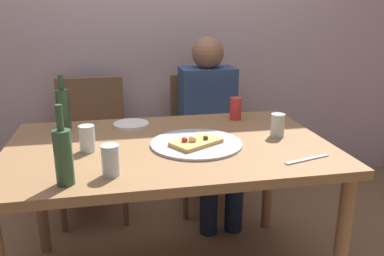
{
  "coord_description": "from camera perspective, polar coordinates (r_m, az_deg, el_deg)",
  "views": [
    {
      "loc": [
        -0.23,
        -1.7,
        1.35
      ],
      "look_at": [
        0.12,
        0.06,
        0.8
      ],
      "focal_mm": 36.96,
      "sensor_mm": 36.0,
      "label": 1
    }
  ],
  "objects": [
    {
      "name": "dining_table",
      "position": [
        1.85,
        -3.29,
        -4.55
      ],
      "size": [
        1.46,
        0.93,
        0.75
      ],
      "color": "olive",
      "rests_on": "ground_plane"
    },
    {
      "name": "guest_in_sweater",
      "position": [
        2.59,
        2.66,
        1.2
      ],
      "size": [
        0.36,
        0.56,
        1.17
      ],
      "rotation": [
        0.0,
        0.0,
        3.14
      ],
      "color": "navy",
      "rests_on": "ground_plane"
    },
    {
      "name": "chair_left",
      "position": [
        2.71,
        -14.21,
        -1.46
      ],
      "size": [
        0.44,
        0.44,
        0.9
      ],
      "rotation": [
        0.0,
        0.0,
        3.14
      ],
      "color": "brown",
      "rests_on": "ground_plane"
    },
    {
      "name": "soda_can",
      "position": [
        2.21,
        6.31,
        2.81
      ],
      "size": [
        0.07,
        0.07,
        0.12
      ],
      "primitive_type": "cylinder",
      "color": "red",
      "rests_on": "dining_table"
    },
    {
      "name": "table_knife",
      "position": [
        1.69,
        16.27,
        -4.36
      ],
      "size": [
        0.22,
        0.08,
        0.01
      ],
      "primitive_type": "cube",
      "rotation": [
        0.0,
        0.0,
        0.27
      ],
      "color": "#B7B7BC",
      "rests_on": "dining_table"
    },
    {
      "name": "pizza_slice_last",
      "position": [
        1.76,
        0.52,
        -2.02
      ],
      "size": [
        0.26,
        0.22,
        0.05
      ],
      "color": "tan",
      "rests_on": "pizza_tray"
    },
    {
      "name": "tumbler_far",
      "position": [
        1.94,
        12.25,
        0.39
      ],
      "size": [
        0.07,
        0.07,
        0.11
      ],
      "primitive_type": "cylinder",
      "color": "#B7C6BC",
      "rests_on": "dining_table"
    },
    {
      "name": "plate_stack",
      "position": [
        2.1,
        -8.77,
        0.49
      ],
      "size": [
        0.19,
        0.19,
        0.02
      ],
      "primitive_type": "cylinder",
      "color": "white",
      "rests_on": "dining_table"
    },
    {
      "name": "wine_glass",
      "position": [
        1.49,
        -11.67,
        -4.61
      ],
      "size": [
        0.07,
        0.07,
        0.12
      ],
      "primitive_type": "cylinder",
      "color": "silver",
      "rests_on": "dining_table"
    },
    {
      "name": "pizza_tray",
      "position": [
        1.8,
        0.63,
        -2.26
      ],
      "size": [
        0.42,
        0.42,
        0.01
      ],
      "primitive_type": "cylinder",
      "color": "#ADADB2",
      "rests_on": "dining_table"
    },
    {
      "name": "chair_right",
      "position": [
        2.77,
        1.87,
        -0.5
      ],
      "size": [
        0.44,
        0.44,
        0.9
      ],
      "rotation": [
        0.0,
        0.0,
        3.14
      ],
      "color": "brown",
      "rests_on": "ground_plane"
    },
    {
      "name": "back_wall",
      "position": [
        2.89,
        -6.99,
        15.98
      ],
      "size": [
        6.0,
        0.1,
        2.6
      ],
      "primitive_type": "cube",
      "color": "#B29EA3",
      "rests_on": "ground_plane"
    },
    {
      "name": "beer_bottle",
      "position": [
        2.11,
        -18.08,
        2.73
      ],
      "size": [
        0.07,
        0.07,
        0.28
      ],
      "color": "#2D5133",
      "rests_on": "dining_table"
    },
    {
      "name": "tumbler_near",
      "position": [
        1.76,
        -14.89,
        -1.48
      ],
      "size": [
        0.07,
        0.07,
        0.12
      ],
      "primitive_type": "cylinder",
      "color": "silver",
      "rests_on": "dining_table"
    },
    {
      "name": "wine_bottle",
      "position": [
        1.44,
        -18.07,
        -3.77
      ],
      "size": [
        0.06,
        0.06,
        0.29
      ],
      "color": "#2D5133",
      "rests_on": "dining_table"
    }
  ]
}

